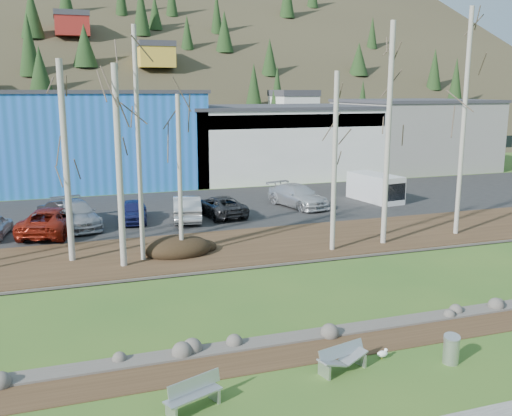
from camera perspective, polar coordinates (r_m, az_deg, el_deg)
name	(u,v)px	position (r m, az deg, el deg)	size (l,w,h in m)	color
ground	(356,379)	(17.70, 9.99, -16.45)	(200.00, 200.00, 0.00)	#30561E
dirt_strip	(325,348)	(19.35, 6.92, -13.73)	(80.00, 1.80, 0.03)	#382616
near_bank_rocks	(312,336)	(20.17, 5.66, -12.64)	(80.00, 0.80, 0.50)	#47423D
river	(271,296)	(23.67, 1.50, -8.81)	(80.00, 8.00, 0.90)	black
far_bank_rocks	(241,267)	(27.34, -1.50, -5.95)	(80.00, 0.80, 0.46)	#47423D
far_bank	(223,248)	(30.26, -3.32, -4.06)	(80.00, 7.00, 0.15)	#382616
parking_lot	(183,210)	(40.19, -7.35, -0.18)	(80.00, 14.00, 0.14)	black
building_blue	(82,138)	(52.76, -17.04, 6.72)	(20.40, 12.24, 8.30)	#1C5DAC
building_white	(273,141)	(56.35, 1.73, 6.76)	(18.36, 12.24, 6.80)	silver
building_grey	(413,134)	(63.74, 15.42, 7.14)	(14.28, 12.24, 7.30)	gray
hillside	(104,31)	(98.31, -14.92, 16.73)	(160.00, 72.00, 35.00)	#302A1C
bench_intact	(194,394)	(15.96, -6.26, -18.01)	(1.69, 1.04, 0.82)	#BBBEC0
bench_damaged	(342,358)	(17.94, 8.62, -14.64)	(1.76, 0.93, 0.75)	#BBBEC0
litter_bin	(451,350)	(19.11, 18.93, -13.33)	(0.48, 0.48, 0.83)	#BBBEC0
seagull	(383,354)	(18.92, 12.55, -14.02)	(0.43, 0.20, 0.31)	gold
dirt_mound	(178,247)	(29.22, -7.84, -3.89)	(3.44, 2.43, 0.67)	black
birch_2	(66,163)	(28.41, -18.48, 4.31)	(0.30, 0.30, 9.56)	#B6AFA4
birch_3	(139,147)	(27.58, -11.66, 6.04)	(0.22, 0.22, 11.07)	#B6AFA4
birch_4	(119,168)	(26.84, -13.52, 3.93)	(0.30, 0.30, 9.32)	#B6AFA4
birch_5	(180,177)	(28.01, -7.63, 3.06)	(0.21, 0.21, 7.96)	#B6AFA4
birch_6	(388,136)	(30.85, 13.06, 7.06)	(0.28, 0.28, 11.60)	#B6AFA4
birch_7	(335,163)	(29.14, 7.86, 4.49)	(0.25, 0.25, 9.07)	#B6AFA4
birch_8	(464,124)	(34.11, 20.04, 7.89)	(0.26, 0.26, 12.56)	#B6AFA4
car_1	(64,212)	(37.20, -18.66, -0.34)	(1.64, 4.72, 1.55)	black
car_2	(52,220)	(34.87, -19.71, -1.18)	(2.61, 5.65, 1.57)	maroon
car_3	(75,214)	(36.08, -17.61, -0.62)	(2.21, 5.44, 1.58)	#94969C
car_4	(133,211)	(36.64, -12.15, -0.31)	(1.61, 4.00, 1.36)	navy
car_5	(187,208)	(36.49, -6.93, 0.01)	(1.69, 4.84, 1.59)	#B2B2B4
car_6	(220,206)	(37.57, -3.58, 0.23)	(2.26, 4.89, 1.36)	#2A2A2C
car_7	(298,196)	(40.56, 4.19, 1.22)	(2.19, 5.38, 1.56)	#BDBDBF
van_white	(377,188)	(43.39, 11.98, 1.98)	(2.55, 4.81, 2.01)	white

